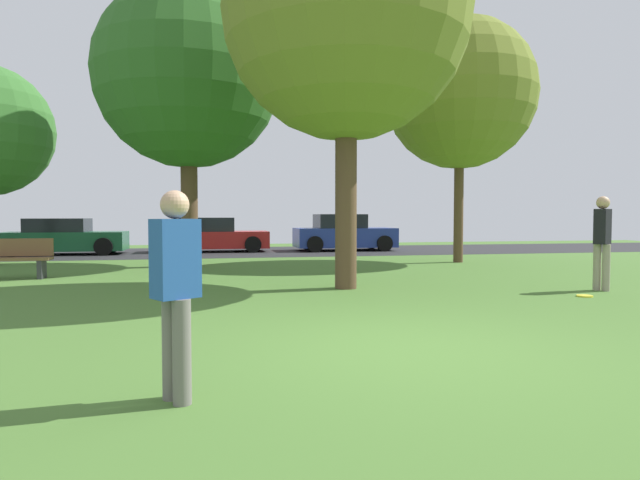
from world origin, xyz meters
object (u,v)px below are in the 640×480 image
birch_tree_lone (188,76)px  park_bench (13,258)px  frisbee_disc (585,296)px  parked_car_red (211,236)px  maple_tree_near (346,16)px  parked_car_green (64,238)px  maple_tree_far (460,94)px  parked_car_blue (343,234)px  person_catcher (602,238)px  person_thrower (176,287)px

birch_tree_lone → park_bench: bearing=-148.6°
frisbee_disc → parked_car_red: 14.88m
maple_tree_near → parked_car_red: 12.68m
maple_tree_near → parked_car_green: (-7.86, 11.05, -4.61)m
maple_tree_far → park_bench: bearing=-170.2°
parked_car_red → parked_car_blue: size_ratio=1.08×
person_catcher → parked_car_blue: bearing=-113.4°
person_thrower → parked_car_blue: (5.63, 17.23, -0.20)m
birch_tree_lone → park_bench: (-3.78, -2.30, -4.82)m
maple_tree_far → parked_car_green: maple_tree_far is taller
person_catcher → parked_car_red: 14.71m
birch_tree_lone → parked_car_blue: birch_tree_lone is taller
parked_car_green → maple_tree_near: bearing=-54.6°
maple_tree_near → parked_car_green: bearing=125.4°
person_thrower → maple_tree_near: bearing=32.6°
maple_tree_near → frisbee_disc: 6.74m
parked_car_red → parked_car_green: bearing=-174.9°
maple_tree_near → parked_car_red: maple_tree_near is taller
person_thrower → person_catcher: size_ratio=0.90×
maple_tree_near → frisbee_disc: bearing=-26.4°
person_thrower → frisbee_disc: size_ratio=5.93×
person_catcher → park_bench: bearing=-52.5°
person_thrower → person_catcher: person_catcher is taller
birch_tree_lone → park_bench: size_ratio=4.91×
birch_tree_lone → person_thrower: size_ratio=4.91×
parked_car_green → parked_car_red: size_ratio=0.98×
birch_tree_lone → maple_tree_far: birch_tree_lone is taller
frisbee_disc → person_catcher: bearing=36.4°
maple_tree_far → parked_car_blue: size_ratio=1.82×
frisbee_disc → parked_car_blue: 13.22m
person_thrower → parked_car_green: size_ratio=0.38×
frisbee_disc → parked_car_green: (-11.69, 12.95, 0.60)m
person_thrower → park_bench: (-4.08, 9.01, -0.41)m
park_bench → maple_tree_near: bearing=156.2°
person_catcher → maple_tree_far: bearing=-123.6°
person_thrower → parked_car_red: size_ratio=0.37×
person_thrower → person_catcher: (7.50, 4.67, 0.12)m
birch_tree_lone → person_catcher: 11.11m
birch_tree_lone → person_catcher: bearing=-40.4°
parked_car_green → parked_car_blue: 10.64m
person_thrower → maple_tree_far: bearing=23.2°
parked_car_red → parked_car_blue: bearing=-2.9°
parked_car_blue → person_catcher: bearing=-81.5°
maple_tree_near → maple_tree_far: (4.85, 5.08, -0.13)m
maple_tree_near → person_catcher: (4.65, -1.29, -4.23)m
birch_tree_lone → maple_tree_near: 6.21m
person_catcher → parked_car_red: size_ratio=0.41×
parked_car_blue → park_bench: (-9.70, -8.22, -0.21)m
frisbee_disc → parked_car_blue: size_ratio=0.07×
birch_tree_lone → parked_car_blue: size_ratio=1.94×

